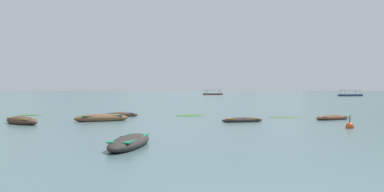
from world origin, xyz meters
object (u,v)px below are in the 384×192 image
rowboat_3 (22,121)px  rowboat_5 (121,115)px  ferry_1 (350,95)px  rowboat_6 (102,118)px  rowboat_0 (130,142)px  rowboat_1 (332,118)px  ferry_0 (213,94)px  rowboat_4 (242,120)px  mooring_buoy (350,126)px

rowboat_3 → rowboat_5: size_ratio=1.13×
rowboat_5 → ferry_1: (69.82, 111.43, 0.30)m
rowboat_6 → ferry_1: bearing=58.8°
rowboat_0 → rowboat_5: (-3.04, 18.91, -0.03)m
rowboat_1 → ferry_0: bearing=88.3°
rowboat_4 → mooring_buoy: bearing=-40.6°
rowboat_3 → ferry_0: bearing=80.3°
mooring_buoy → ferry_1: bearing=66.2°
rowboat_1 → rowboat_3: (-22.96, -3.11, 0.06)m
rowboat_3 → ferry_1: ferry_1 is taller
ferry_1 → rowboat_4: bearing=-117.0°
rowboat_1 → rowboat_3: size_ratio=0.94×
rowboat_1 → rowboat_0: bearing=-134.4°
rowboat_5 → ferry_1: ferry_1 is taller
rowboat_1 → rowboat_4: (-7.48, -1.99, -0.02)m
rowboat_1 → rowboat_3: bearing=-172.3°
rowboat_5 → ferry_1: bearing=57.9°
rowboat_1 → rowboat_3: rowboat_3 is taller
rowboat_5 → mooring_buoy: mooring_buoy is taller
rowboat_3 → mooring_buoy: size_ratio=3.82×
rowboat_3 → rowboat_4: (15.48, 1.12, -0.07)m
rowboat_6 → ferry_1: 136.30m
mooring_buoy → rowboat_0: bearing=-149.0°
rowboat_1 → rowboat_4: rowboat_1 is taller
ferry_0 → rowboat_0: bearing=-96.2°
rowboat_0 → rowboat_6: 14.21m
rowboat_0 → rowboat_4: bearing=61.7°
rowboat_4 → ferry_0: bearing=85.6°
rowboat_6 → ferry_0: 160.90m
rowboat_3 → rowboat_5: (5.72, 7.54, -0.05)m
rowboat_5 → mooring_buoy: size_ratio=3.37×
rowboat_4 → mooring_buoy: size_ratio=3.55×
rowboat_0 → rowboat_3: (-8.76, 11.37, 0.02)m
rowboat_4 → mooring_buoy: (5.80, -4.98, -0.03)m
rowboat_5 → rowboat_6: size_ratio=0.74×
ferry_1 → rowboat_1: bearing=-114.4°
rowboat_3 → rowboat_6: 5.55m
rowboat_3 → rowboat_5: rowboat_3 is taller
ferry_0 → ferry_1: same height
rowboat_4 → rowboat_5: (-9.76, 6.42, 0.02)m
rowboat_1 → ferry_0: 158.60m
rowboat_1 → ferry_1: ferry_1 is taller
rowboat_5 → ferry_1: 131.50m
rowboat_3 → ferry_0: ferry_0 is taller
ferry_0 → mooring_buoy: 165.62m
rowboat_6 → ferry_1: size_ratio=0.43×
rowboat_6 → mooring_buoy: (16.25, -6.20, -0.11)m
rowboat_5 → ferry_0: ferry_0 is taller
ferry_0 → rowboat_1: bearing=-91.7°
rowboat_3 → ferry_0: size_ratio=0.38×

